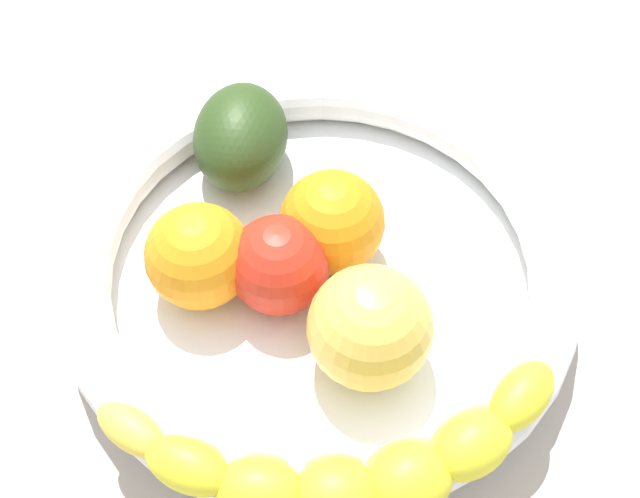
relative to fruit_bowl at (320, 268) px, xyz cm
name	(u,v)px	position (x,y,z in cm)	size (l,w,h in cm)	color
kitchen_counter	(320,300)	(0.00, 0.00, -4.01)	(120.00, 120.00, 3.00)	#B2A699
fruit_bowl	(320,268)	(0.00, 0.00, 0.00)	(33.08, 33.08, 4.86)	white
banana_draped_left	(368,468)	(-7.83, 11.94, 1.93)	(19.55, 15.21, 4.42)	yellow
banana_draped_right	(298,466)	(-4.31, 13.13, 1.44)	(21.44, 11.36, 3.65)	yellow
orange_front	(199,256)	(6.58, 3.68, 2.51)	(6.74, 6.74, 6.74)	orange
orange_mid_left	(335,223)	(-0.16, -1.99, 2.53)	(6.79, 6.79, 6.79)	orange
apple_yellow	(370,327)	(-5.03, 4.44, 2.84)	(7.41, 7.41, 7.41)	#E5BB50
tomato_red	(279,265)	(1.82, 2.20, 2.30)	(6.33, 6.33, 6.33)	red
avocado_dark	(241,137)	(8.82, -6.61, 2.22)	(8.69, 6.53, 6.17)	#2A421A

